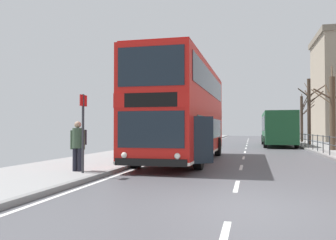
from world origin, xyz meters
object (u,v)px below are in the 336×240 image
object	(u,v)px
bare_tree_far_01	(332,110)
bare_tree_far_02	(309,109)
background_bus_far_lane	(278,128)
pedestrian_with_backpack	(78,142)
bare_tree_far_00	(302,117)
bus_stop_sign_near	(83,124)
double_decker_bus_main	(184,111)

from	to	relation	value
bare_tree_far_01	bare_tree_far_02	world-z (taller)	bare_tree_far_02
background_bus_far_lane	bare_tree_far_01	xyz separation A→B (m)	(2.93, -7.64, 1.14)
pedestrian_with_backpack	bare_tree_far_00	world-z (taller)	bare_tree_far_00
bus_stop_sign_near	bare_tree_far_01	world-z (taller)	bare_tree_far_01
bus_stop_sign_near	bare_tree_far_01	xyz separation A→B (m)	(10.48, 15.03, 1.07)
double_decker_bus_main	bus_stop_sign_near	bearing A→B (deg)	-108.24
background_bus_far_lane	pedestrian_with_backpack	bearing A→B (deg)	-109.56
bus_stop_sign_near	bare_tree_far_02	world-z (taller)	bare_tree_far_02
background_bus_far_lane	bare_tree_far_00	bearing A→B (deg)	68.67
bare_tree_far_02	bus_stop_sign_near	bearing A→B (deg)	-113.75
bare_tree_far_00	bare_tree_far_02	bearing A→B (deg)	-92.83
pedestrian_with_backpack	bare_tree_far_01	xyz separation A→B (m)	(10.85, 14.64, 1.67)
double_decker_bus_main	background_bus_far_lane	size ratio (longest dim) A/B	1.12
double_decker_bus_main	bare_tree_far_02	bearing A→B (deg)	64.30
bare_tree_far_02	pedestrian_with_backpack	bearing A→B (deg)	-114.87
bus_stop_sign_near	bare_tree_far_01	distance (m)	18.36
bare_tree_far_01	bare_tree_far_02	distance (m)	8.43
background_bus_far_lane	bus_stop_sign_near	xyz separation A→B (m)	(-7.55, -22.68, 0.07)
pedestrian_with_backpack	bus_stop_sign_near	size ratio (longest dim) A/B	0.66
pedestrian_with_backpack	background_bus_far_lane	bearing A→B (deg)	70.44
background_bus_far_lane	bare_tree_far_02	xyz separation A→B (m)	(2.76, 0.77, 1.68)
double_decker_bus_main	background_bus_far_lane	xyz separation A→B (m)	(5.45, 16.31, -0.76)
pedestrian_with_backpack	bare_tree_far_00	bearing A→B (deg)	69.97
background_bus_far_lane	bare_tree_far_02	bearing A→B (deg)	15.52
double_decker_bus_main	bare_tree_far_01	bearing A→B (deg)	45.94
pedestrian_with_backpack	bus_stop_sign_near	xyz separation A→B (m)	(0.37, -0.40, 0.60)
bare_tree_far_00	bare_tree_far_02	size ratio (longest dim) A/B	0.92
bare_tree_far_00	bare_tree_far_01	bearing A→B (deg)	-90.69
bus_stop_sign_near	double_decker_bus_main	bearing A→B (deg)	71.76
pedestrian_with_backpack	bare_tree_far_02	xyz separation A→B (m)	(10.68, 23.05, 2.21)
background_bus_far_lane	pedestrian_with_backpack	size ratio (longest dim) A/B	6.19
double_decker_bus_main	bare_tree_far_00	bearing A→B (deg)	70.57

